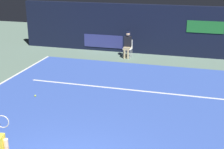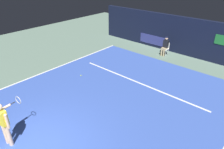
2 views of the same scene
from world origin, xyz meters
The scene contains 6 objects.
ground_plane centered at (0.00, 4.32, 0.00)m, with size 28.90×28.90×0.00m, color slate.
court_surface centered at (0.00, 4.32, 0.01)m, with size 9.90×10.64×0.01m, color #3856B2.
line_service centered at (0.00, 6.18, 0.01)m, with size 7.72×0.10×0.01m, color white.
back_wall centered at (0.00, 11.71, 1.30)m, with size 14.19×0.33×2.60m.
line_judge_on_chair centered at (-0.90, 10.63, 0.69)m, with size 0.46×0.54×1.32m.
tennis_ball centered at (-2.90, 4.60, 0.05)m, with size 0.07×0.07×0.07m, color #CCE033.
Camera 1 is at (2.70, -5.01, 4.54)m, focal length 51.69 mm.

